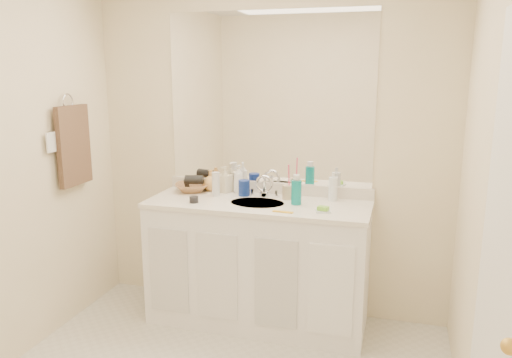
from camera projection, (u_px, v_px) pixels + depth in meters
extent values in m
cube|color=#FBEBC5|center=(269.00, 149.00, 3.59)|extent=(2.60, 0.02, 2.40)
cube|color=#FBEBC5|center=(496.00, 212.00, 2.01)|extent=(0.02, 2.60, 2.40)
cube|color=white|center=(258.00, 264.00, 3.50)|extent=(1.50, 0.55, 0.85)
cube|color=white|center=(258.00, 204.00, 3.40)|extent=(1.52, 0.57, 0.03)
cube|color=silver|center=(268.00, 188.00, 3.63)|extent=(1.52, 0.03, 0.08)
cylinder|color=beige|center=(257.00, 204.00, 3.38)|extent=(0.37, 0.37, 0.02)
cylinder|color=silver|center=(264.00, 189.00, 3.54)|extent=(0.02, 0.02, 0.11)
cube|color=white|center=(269.00, 99.00, 3.51)|extent=(1.48, 0.01, 1.20)
cylinder|color=navy|center=(244.00, 188.00, 3.56)|extent=(0.10, 0.10, 0.11)
cylinder|color=#C4AF8A|center=(287.00, 192.00, 3.47)|extent=(0.08, 0.08, 0.10)
cylinder|color=#FF4371|center=(289.00, 178.00, 3.44)|extent=(0.01, 0.04, 0.19)
cylinder|color=#0B8888|center=(296.00, 192.00, 3.32)|extent=(0.09, 0.09, 0.16)
cylinder|color=white|center=(333.00, 189.00, 3.42)|extent=(0.08, 0.08, 0.16)
cube|color=white|center=(323.00, 211.00, 3.15)|extent=(0.11, 0.09, 0.01)
cube|color=#78CB31|center=(323.00, 208.00, 3.15)|extent=(0.08, 0.06, 0.02)
cube|color=gold|center=(283.00, 212.00, 3.15)|extent=(0.13, 0.03, 0.01)
cylinder|color=black|center=(194.00, 200.00, 3.38)|extent=(0.08, 0.08, 0.04)
cylinder|color=silver|center=(216.00, 184.00, 3.53)|extent=(0.06, 0.06, 0.17)
imported|color=white|center=(239.00, 179.00, 3.64)|extent=(0.10, 0.10, 0.21)
imported|color=beige|center=(225.00, 179.00, 3.66)|extent=(0.11, 0.11, 0.19)
imported|color=#E6AB59|center=(211.00, 180.00, 3.70)|extent=(0.16, 0.16, 0.16)
imported|color=#92623B|center=(192.00, 187.00, 3.69)|extent=(0.32, 0.32, 0.06)
cylinder|color=black|center=(194.00, 180.00, 3.67)|extent=(0.14, 0.10, 0.07)
torus|color=silver|center=(68.00, 102.00, 3.37)|extent=(0.01, 0.11, 0.11)
cube|color=#39291E|center=(74.00, 146.00, 3.43)|extent=(0.04, 0.32, 0.55)
cube|color=white|center=(51.00, 142.00, 3.24)|extent=(0.01, 0.08, 0.13)
cube|color=white|center=(501.00, 288.00, 1.78)|extent=(0.02, 0.82, 2.00)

